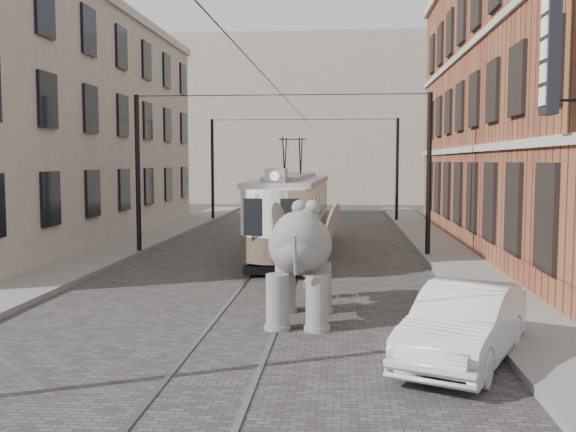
{
  "coord_description": "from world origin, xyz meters",
  "views": [
    {
      "loc": [
        2.11,
        -17.88,
        3.52
      ],
      "look_at": [
        0.67,
        -1.04,
        2.1
      ],
      "focal_mm": 40.49,
      "sensor_mm": 36.0,
      "label": 1
    }
  ],
  "objects": [
    {
      "name": "sidewalk_right",
      "position": [
        6.0,
        0.0,
        0.07
      ],
      "size": [
        2.0,
        60.0,
        0.15
      ],
      "primitive_type": "cube",
      "color": "slate",
      "rests_on": "ground"
    },
    {
      "name": "distant_block",
      "position": [
        0.0,
        40.0,
        7.0
      ],
      "size": [
        28.0,
        10.0,
        14.0
      ],
      "primitive_type": "cube",
      "color": "gray",
      "rests_on": "ground"
    },
    {
      "name": "tram_rails",
      "position": [
        0.0,
        0.0,
        0.01
      ],
      "size": [
        1.54,
        80.0,
        0.02
      ],
      "primitive_type": null,
      "color": "slate",
      "rests_on": "ground"
    },
    {
      "name": "tram",
      "position": [
        0.17,
        6.95,
        2.21
      ],
      "size": [
        2.55,
        11.17,
        4.41
      ],
      "primitive_type": null,
      "rotation": [
        0.0,
        0.0,
        -0.02
      ],
      "color": "beige",
      "rests_on": "ground"
    },
    {
      "name": "parked_car",
      "position": [
        4.24,
        -6.48,
        0.68
      ],
      "size": [
        3.01,
        4.34,
        1.35
      ],
      "primitive_type": "imported",
      "rotation": [
        0.0,
        0.0,
        -0.42
      ],
      "color": "silver",
      "rests_on": "ground"
    },
    {
      "name": "ground",
      "position": [
        0.0,
        0.0,
        0.0
      ],
      "size": [
        120.0,
        120.0,
        0.0
      ],
      "primitive_type": "plane",
      "color": "#464441"
    },
    {
      "name": "elephant",
      "position": [
        1.18,
        -3.73,
        1.31
      ],
      "size": [
        2.4,
        4.3,
        2.61
      ],
      "primitive_type": null,
      "rotation": [
        0.0,
        0.0,
        -0.01
      ],
      "color": "slate",
      "rests_on": "ground"
    },
    {
      "name": "sidewalk_left",
      "position": [
        -6.5,
        0.0,
        0.07
      ],
      "size": [
        2.0,
        60.0,
        0.15
      ],
      "primitive_type": "cube",
      "color": "slate",
      "rests_on": "ground"
    },
    {
      "name": "brick_building",
      "position": [
        11.0,
        9.0,
        6.0
      ],
      "size": [
        8.0,
        26.0,
        12.0
      ],
      "primitive_type": "cube",
      "color": "brown",
      "rests_on": "ground"
    },
    {
      "name": "catenary",
      "position": [
        -0.2,
        5.0,
        3.0
      ],
      "size": [
        11.0,
        30.2,
        6.0
      ],
      "primitive_type": null,
      "color": "black",
      "rests_on": "ground"
    },
    {
      "name": "stucco_building",
      "position": [
        -11.0,
        10.0,
        5.0
      ],
      "size": [
        7.0,
        24.0,
        10.0
      ],
      "primitive_type": "cube",
      "color": "gray",
      "rests_on": "ground"
    }
  ]
}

